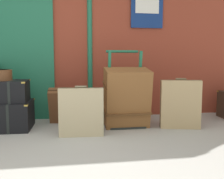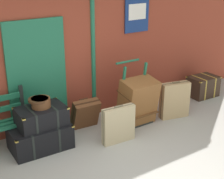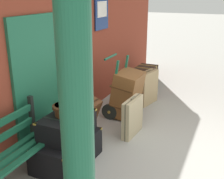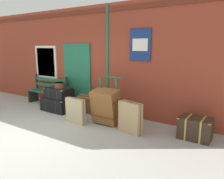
{
  "view_description": "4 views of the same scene",
  "coord_description": "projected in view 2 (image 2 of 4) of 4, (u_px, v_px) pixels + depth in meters",
  "views": [
    {
      "loc": [
        0.36,
        -2.42,
        1.06
      ],
      "look_at": [
        1.03,
        1.69,
        0.59
      ],
      "focal_mm": 42.97,
      "sensor_mm": 36.0,
      "label": 1
    },
    {
      "loc": [
        -2.48,
        -3.07,
        3.02
      ],
      "look_at": [
        0.64,
        1.62,
        0.84
      ],
      "focal_mm": 53.55,
      "sensor_mm": 36.0,
      "label": 2
    },
    {
      "loc": [
        -3.81,
        -0.3,
        2.42
      ],
      "look_at": [
        1.2,
        1.92,
        0.53
      ],
      "focal_mm": 46.09,
      "sensor_mm": 36.0,
      "label": 3
    },
    {
      "loc": [
        4.28,
        -2.86,
        2.02
      ],
      "look_at": [
        1.23,
        1.93,
        0.87
      ],
      "focal_mm": 34.5,
      "sensor_mm": 36.0,
      "label": 4
    }
  ],
  "objects": [
    {
      "name": "brick_facade",
      "position": [
        53.0,
        43.0,
        6.19
      ],
      "size": [
        10.4,
        0.35,
        3.2
      ],
      "color": "brown",
      "rests_on": "ground"
    },
    {
      "name": "suitcase_brown",
      "position": [
        175.0,
        100.0,
        6.79
      ],
      "size": [
        0.63,
        0.32,
        0.78
      ],
      "color": "tan",
      "rests_on": "ground"
    },
    {
      "name": "large_brown_trunk",
      "position": [
        138.0,
        101.0,
        6.48
      ],
      "size": [
        0.7,
        0.57,
        0.94
      ],
      "color": "brown",
      "rests_on": "ground"
    },
    {
      "name": "porters_trolley",
      "position": [
        132.0,
        108.0,
        6.69
      ],
      "size": [
        0.71,
        0.56,
        1.21
      ],
      "color": "black",
      "rests_on": "ground"
    },
    {
      "name": "corner_trunk",
      "position": [
        203.0,
        86.0,
        7.92
      ],
      "size": [
        0.71,
        0.51,
        0.49
      ],
      "color": "#332319",
      "rests_on": "ground"
    },
    {
      "name": "suitcase_slate",
      "position": [
        85.0,
        114.0,
        6.36
      ],
      "size": [
        0.54,
        0.42,
        0.6
      ],
      "color": "brown",
      "rests_on": "ground"
    },
    {
      "name": "round_hatbox",
      "position": [
        40.0,
        102.0,
        5.53
      ],
      "size": [
        0.37,
        0.33,
        0.16
      ],
      "color": "brown",
      "rests_on": "steamer_trunk_middle"
    },
    {
      "name": "steamer_trunk_base",
      "position": [
        40.0,
        137.0,
        5.71
      ],
      "size": [
        1.03,
        0.68,
        0.43
      ],
      "color": "black",
      "rests_on": "ground"
    },
    {
      "name": "steamer_trunk_middle",
      "position": [
        41.0,
        116.0,
        5.61
      ],
      "size": [
        0.81,
        0.56,
        0.33
      ],
      "color": "black",
      "rests_on": "steamer_trunk_base"
    },
    {
      "name": "suitcase_tan",
      "position": [
        118.0,
        125.0,
        5.86
      ],
      "size": [
        0.62,
        0.18,
        0.71
      ],
      "color": "tan",
      "rests_on": "ground"
    }
  ]
}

